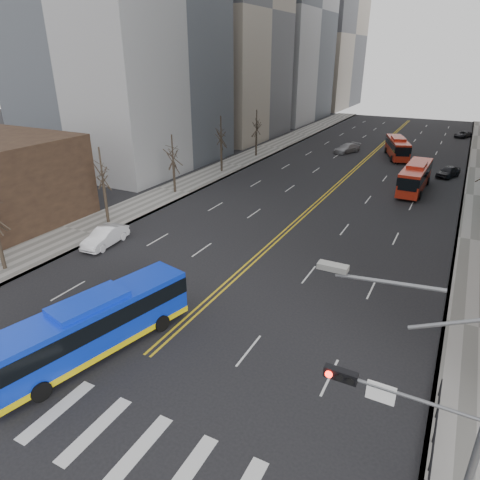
# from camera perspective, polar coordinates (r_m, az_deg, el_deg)

# --- Properties ---
(ground) EXTENTS (220.00, 220.00, 0.00)m
(ground) POSITION_cam_1_polar(r_m,az_deg,el_deg) (22.09, -21.06, -21.49)
(ground) COLOR black
(sidewalk_left) EXTENTS (5.00, 130.00, 0.15)m
(sidewalk_left) POSITION_cam_1_polar(r_m,az_deg,el_deg) (63.65, -1.03, 9.99)
(sidewalk_left) COLOR slate
(sidewalk_left) RESTS_ON ground
(crosswalk) EXTENTS (26.70, 4.00, 0.01)m
(crosswalk) POSITION_cam_1_polar(r_m,az_deg,el_deg) (22.09, -21.07, -21.48)
(crosswalk) COLOR silver
(crosswalk) RESTS_ON ground
(centerline) EXTENTS (0.55, 100.00, 0.01)m
(centerline) POSITION_cam_1_polar(r_m,az_deg,el_deg) (67.31, 15.86, 9.80)
(centerline) COLOR gold
(centerline) RESTS_ON ground
(signal_mast) EXTENTS (5.37, 0.37, 9.39)m
(signal_mast) POSITION_cam_1_polar(r_m,az_deg,el_deg) (15.24, 23.80, -21.15)
(signal_mast) COLOR slate
(signal_mast) RESTS_ON ground
(pedestrian_railing) EXTENTS (0.06, 6.06, 1.02)m
(pedestrian_railing) POSITION_cam_1_polar(r_m,az_deg,el_deg) (20.93, 24.57, -22.08)
(pedestrian_railing) COLOR black
(pedestrian_railing) RESTS_ON sidewalk_right
(street_trees) EXTENTS (35.20, 47.20, 7.60)m
(street_trees) POSITION_cam_1_polar(r_m,az_deg,el_deg) (49.39, 2.71, 11.67)
(street_trees) COLOR black
(street_trees) RESTS_ON ground
(blue_bus) EXTENTS (4.95, 11.71, 3.35)m
(blue_bus) POSITION_cam_1_polar(r_m,az_deg,el_deg) (24.62, -19.09, -10.68)
(blue_bus) COLOR #0E32D8
(blue_bus) RESTS_ON ground
(red_bus_near) EXTENTS (2.88, 10.44, 3.31)m
(red_bus_near) POSITION_cam_1_polar(r_m,az_deg,el_deg) (55.09, 22.34, 7.96)
(red_bus_near) COLOR #AA2312
(red_bus_near) RESTS_ON ground
(red_bus_far) EXTENTS (5.24, 10.18, 3.19)m
(red_bus_far) POSITION_cam_1_polar(r_m,az_deg,el_deg) (72.43, 20.25, 11.63)
(red_bus_far) COLOR #AA2312
(red_bus_far) RESTS_ON ground
(car_white) EXTENTS (2.07, 4.85, 1.55)m
(car_white) POSITION_cam_1_polar(r_m,az_deg,el_deg) (38.14, -17.54, 0.42)
(car_white) COLOR white
(car_white) RESTS_ON ground
(car_dark_mid) EXTENTS (3.18, 4.58, 1.45)m
(car_dark_mid) POSITION_cam_1_polar(r_m,az_deg,el_deg) (63.53, 26.02, 8.19)
(car_dark_mid) COLOR black
(car_dark_mid) RESTS_ON ground
(car_silver) EXTENTS (3.94, 5.48, 1.47)m
(car_silver) POSITION_cam_1_polar(r_m,az_deg,el_deg) (74.11, 14.08, 11.78)
(car_silver) COLOR #9F9FA4
(car_silver) RESTS_ON ground
(car_dark_far) EXTENTS (3.45, 4.74, 1.20)m
(car_dark_far) POSITION_cam_1_polar(r_m,az_deg,el_deg) (96.07, 27.58, 12.38)
(car_dark_far) COLOR black
(car_dark_far) RESTS_ON ground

